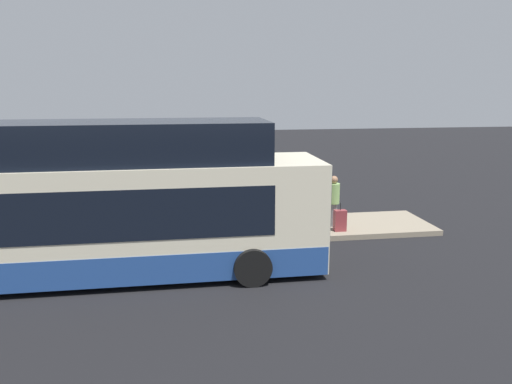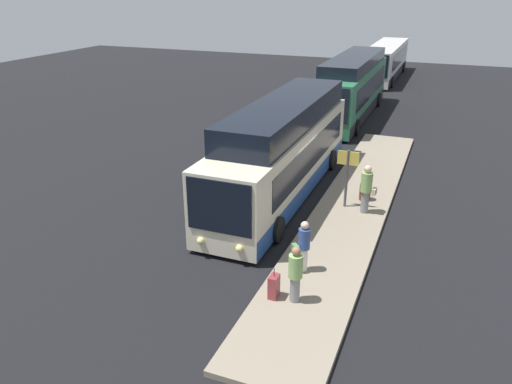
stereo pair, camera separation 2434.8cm
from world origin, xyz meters
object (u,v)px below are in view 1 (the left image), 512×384
Objects in this scene: passenger_with_bags at (333,199)px; trash_bin at (96,222)px; suitcase at (340,220)px; sign_post at (122,188)px; bus_lead at (77,211)px; passenger_boarding at (134,198)px; passenger_waiting at (288,203)px.

trash_bin is (-7.48, 0.53, -0.56)m from passenger_with_bags.
suitcase is 0.40× the size of sign_post.
bus_lead is 3.78m from passenger_boarding.
bus_lead reaches higher than passenger_boarding.
passenger_with_bags is (6.31, -0.73, -0.11)m from passenger_boarding.
suitcase is (7.38, 2.28, -1.18)m from bus_lead.
passenger_waiting is at bearing -7.44° from trash_bin.
passenger_boarding is 6.52m from suitcase.
sign_post is at bearing 74.72° from bus_lead.
passenger_waiting is (4.75, -0.98, -0.13)m from passenger_boarding.
bus_lead is 7.90m from passenger_with_bags.
bus_lead reaches higher than sign_post.
passenger_waiting is at bearing -6.52° from passenger_boarding.
passenger_boarding is at bearing 74.10° from bus_lead.
passenger_with_bags reaches higher than suitcase.
sign_post is (-6.61, 0.51, 1.14)m from suitcase.
passenger_waiting is 1.73m from suitcase.
passenger_with_bags is (1.56, 0.24, 0.02)m from passenger_waiting.
passenger_boarding is at bearing -54.62° from passenger_waiting.
bus_lead is at bearing 18.65° from passenger_with_bags.
passenger_with_bags is 7.52m from trash_bin.
passenger_waiting is 1.78× the size of suitcase.
passenger_with_bags is at bearing 145.95° from passenger_waiting.
trash_bin is at bearing -50.40° from passenger_waiting.
bus_lead is 5.25× the size of sign_post.
passenger_waiting is at bearing 6.23° from passenger_with_bags.
passenger_with_bags is at bearing -4.04° from trash_bin.
suitcase is 1.40× the size of trash_bin.
bus_lead is 6.37m from passenger_waiting.
sign_post is 1.58m from trash_bin.
passenger_boarding is at bearing 71.95° from sign_post.
passenger_with_bags is 2.54× the size of trash_bin.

